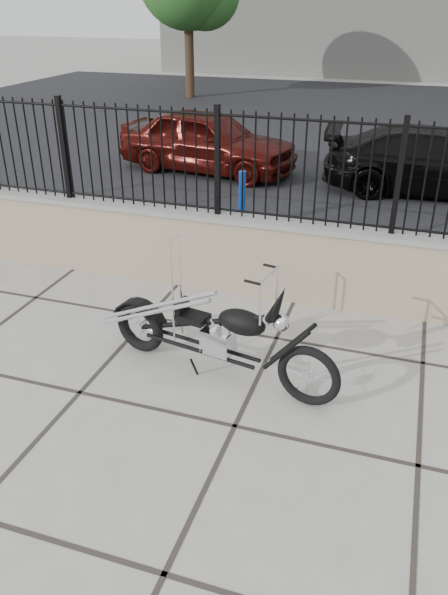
% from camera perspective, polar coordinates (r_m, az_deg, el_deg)
% --- Properties ---
extents(ground_plane, '(90.00, 90.00, 0.00)m').
position_cam_1_polar(ground_plane, '(5.06, 1.05, -12.55)').
color(ground_plane, '#99968E').
rests_on(ground_plane, ground).
extents(parking_lot, '(30.00, 30.00, 0.00)m').
position_cam_1_polar(parking_lot, '(16.56, 14.55, 15.40)').
color(parking_lot, black).
rests_on(parking_lot, ground).
extents(retaining_wall, '(14.00, 0.36, 0.96)m').
position_cam_1_polar(retaining_wall, '(6.89, 7.31, 3.55)').
color(retaining_wall, gray).
rests_on(retaining_wall, ground_plane).
extents(iron_fence, '(14.00, 0.08, 1.20)m').
position_cam_1_polar(iron_fence, '(6.52, 7.88, 12.24)').
color(iron_fence, black).
rests_on(iron_fence, retaining_wall).
extents(chopper_motorcycle, '(2.31, 0.82, 1.37)m').
position_cam_1_polar(chopper_motorcycle, '(5.31, -1.02, -1.42)').
color(chopper_motorcycle, black).
rests_on(chopper_motorcycle, ground_plane).
extents(car_red, '(3.86, 2.00, 1.25)m').
position_cam_1_polar(car_red, '(12.23, -1.63, 15.15)').
color(car_red, '#410C09').
rests_on(car_red, parking_lot).
extents(car_black, '(4.14, 1.97, 1.17)m').
position_cam_1_polar(car_black, '(11.46, 20.08, 12.46)').
color(car_black, black).
rests_on(car_black, parking_lot).
extents(bollard_a, '(0.11, 0.11, 0.90)m').
position_cam_1_polar(bollard_a, '(9.10, 1.79, 9.58)').
color(bollard_a, '#0D24CF').
rests_on(bollard_a, ground_plane).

